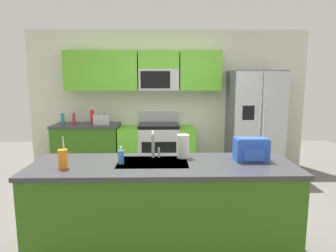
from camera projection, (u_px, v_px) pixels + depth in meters
ground_plane at (172, 216)px, 3.71m from camera, size 9.00×9.00×0.00m
kitchen_wall_unit at (160, 91)px, 5.54m from camera, size 5.20×0.43×2.60m
back_counter at (87, 148)px, 5.39m from camera, size 1.17×0.63×0.90m
range_oven at (157, 148)px, 5.42m from camera, size 1.36×0.61×1.10m
refrigerator at (254, 123)px, 5.31m from camera, size 0.90×0.76×1.85m
island_counter at (163, 207)px, 2.91m from camera, size 2.53×0.81×0.90m
toaster at (102, 119)px, 5.26m from camera, size 0.28×0.16×0.18m
pepper_mill at (74, 119)px, 5.30m from camera, size 0.05×0.05×0.20m
bottle_red at (92, 117)px, 5.26m from camera, size 0.07×0.07×0.26m
bottle_teal at (63, 119)px, 5.25m from camera, size 0.06×0.06×0.20m
sink_faucet at (154, 142)px, 3.00m from camera, size 0.08×0.21×0.28m
drink_cup_orange at (63, 159)px, 2.67m from camera, size 0.08×0.08×0.29m
soap_dispenser at (121, 157)px, 2.81m from camera, size 0.06×0.06×0.17m
paper_towel_roll at (183, 146)px, 3.03m from camera, size 0.12×0.12×0.24m
backpack at (251, 149)px, 2.92m from camera, size 0.32×0.22×0.23m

